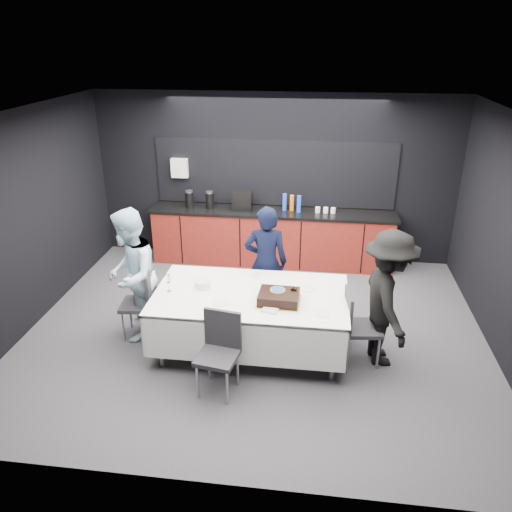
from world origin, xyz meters
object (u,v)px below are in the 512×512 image
Objects in this scene: chair_right at (356,322)px; chair_near at (220,347)px; party_table at (251,304)px; cake_assembly at (279,297)px; plate_stack at (202,284)px; person_left at (131,275)px; champagne_flute at (168,280)px; chair_left at (144,299)px; person_right at (387,299)px; person_center at (266,263)px.

chair_near is (-1.50, -0.70, 0.00)m from chair_right.
cake_assembly reaches higher than party_table.
plate_stack is 0.12× the size of person_left.
champagne_flute is 0.24× the size of chair_left.
cake_assembly is 2.29× the size of champagne_flute.
cake_assembly is at bearing -9.47° from chair_left.
person_right reaches higher than plate_stack.
person_right reaches higher than chair_right.
chair_left is 0.35m from person_left.
person_left is at bearing 159.42° from champagne_flute.
chair_near is (-0.23, -0.79, -0.11)m from party_table.
champagne_flute is 2.29m from chair_right.
plate_stack is 0.21× the size of chair_near.
plate_stack is at bearing 166.06° from cake_assembly.
chair_near reaches higher than plate_stack.
plate_stack is 0.93m from person_left.
party_table is at bearing 175.94° from chair_right.
person_left is (-1.31, 0.92, 0.32)m from chair_near.
chair_near is at bearing -155.02° from chair_right.
person_left is (-1.54, 0.14, 0.22)m from party_table.
plate_stack is 0.88× the size of champagne_flute.
plate_stack is 1.04m from person_center.
person_left is at bearing 144.73° from chair_near.
chair_left is 2.68m from chair_right.
chair_left is (-0.41, 0.20, -0.40)m from champagne_flute.
cake_assembly is 0.91m from chair_near.
champagne_flute is (-1.34, 0.09, 0.10)m from cake_assembly.
plate_stack is 0.85m from chair_left.
champagne_flute reaches higher than party_table.
person_center reaches higher than chair_left.
person_center is 1.78m from person_left.
person_left is (-2.81, 0.23, 0.32)m from chair_right.
person_right is (1.51, -0.87, 0.03)m from person_center.
cake_assembly is 1.81m from chair_left.
cake_assembly is at bearing 72.90° from person_left.
person_right is (2.21, -0.11, 0.00)m from plate_stack.
party_table is 1.03m from champagne_flute.
cake_assembly is at bearing -3.88° from champagne_flute.
person_right is at bearing 143.64° from person_center.
person_left is at bearing 174.94° from party_table.
champagne_flute is at bearing 179.50° from chair_right.
plate_stack is at bearing 113.59° from chair_near.
person_center is (0.09, 0.84, 0.16)m from party_table.
plate_stack reaches higher than party_table.
chair_left is at bearing 77.24° from person_right.
champagne_flute is 0.13× the size of person_left.
party_table is 1.56m from person_left.
chair_near is at bearing -132.97° from cake_assembly.
person_right is at bearing -2.75° from plate_stack.
chair_left is (-1.40, 0.13, -0.11)m from party_table.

